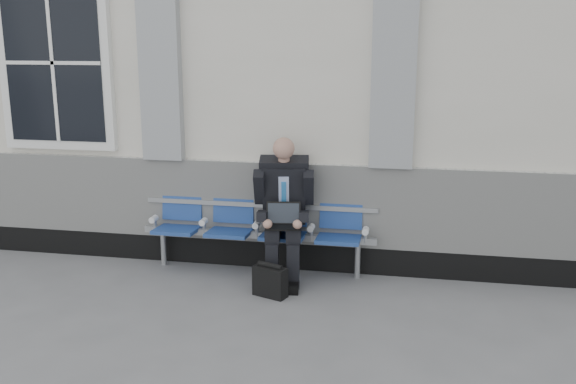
# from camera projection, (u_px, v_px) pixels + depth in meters

# --- Properties ---
(station_building) EXTENTS (14.40, 4.40, 4.49)m
(station_building) POSITION_uv_depth(u_px,v_px,m) (107.00, 59.00, 9.16)
(station_building) COLOR silver
(station_building) RESTS_ON ground
(bench) EXTENTS (2.60, 0.47, 0.91)m
(bench) POSITION_uv_depth(u_px,v_px,m) (258.00, 223.00, 7.01)
(bench) COLOR #9EA0A3
(bench) RESTS_ON ground
(businessman) EXTENTS (0.67, 0.89, 1.53)m
(businessman) POSITION_uv_depth(u_px,v_px,m) (284.00, 204.00, 6.76)
(businessman) COLOR black
(businessman) RESTS_ON ground
(briefcase) EXTENTS (0.37, 0.26, 0.35)m
(briefcase) POSITION_uv_depth(u_px,v_px,m) (270.00, 281.00, 6.39)
(briefcase) COLOR black
(briefcase) RESTS_ON ground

